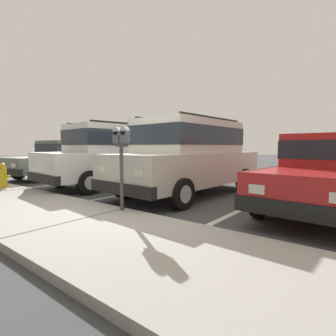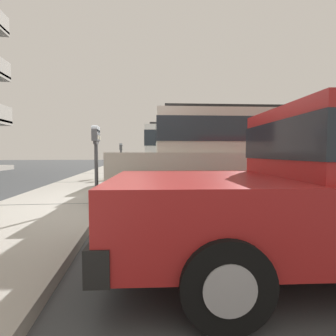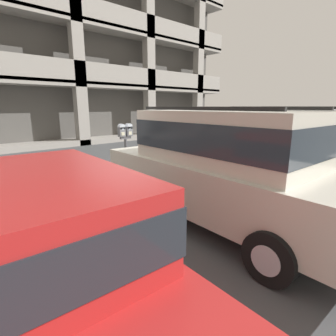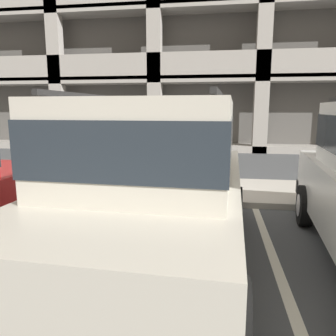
% 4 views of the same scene
% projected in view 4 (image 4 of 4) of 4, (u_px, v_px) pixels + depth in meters
% --- Properties ---
extents(ground_plane, '(80.00, 80.00, 0.10)m').
position_uv_depth(ground_plane, '(171.00, 211.00, 6.30)').
color(ground_plane, '#444749').
extents(sidewalk, '(40.00, 2.20, 0.12)m').
position_uv_depth(sidewalk, '(179.00, 189.00, 7.54)').
color(sidewalk, '#ADA89E').
rests_on(sidewalk, ground_plane).
extents(parking_stall_lines, '(12.95, 4.80, 0.01)m').
position_uv_depth(parking_stall_lines, '(268.00, 242.00, 4.69)').
color(parking_stall_lines, silver).
rests_on(parking_stall_lines, ground_plane).
extents(silver_suv, '(2.17, 4.86, 2.03)m').
position_uv_depth(silver_suv, '(160.00, 177.00, 3.85)').
color(silver_suv, beige).
rests_on(silver_suv, ground_plane).
extents(parking_meter_near, '(0.35, 0.12, 1.53)m').
position_uv_depth(parking_meter_near, '(170.00, 141.00, 6.42)').
color(parking_meter_near, '#47474C').
rests_on(parking_meter_near, sidewalk).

